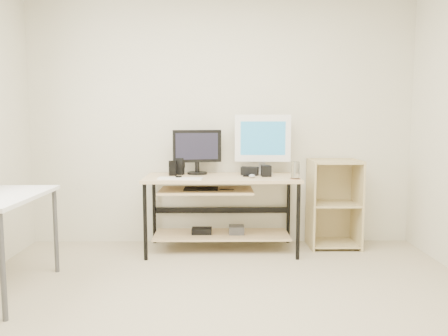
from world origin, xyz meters
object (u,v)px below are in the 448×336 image
white_imac (263,140)px  shelf_unit (333,203)px  audio_controller (173,168)px  desk (219,197)px  black_monitor (197,149)px

white_imac → shelf_unit: bearing=1.9°
shelf_unit → audio_controller: same height
audio_controller → desk: bearing=-1.7°
shelf_unit → white_imac: white_imac is taller
black_monitor → white_imac: 0.67m
desk → shelf_unit: (1.18, 0.16, -0.09)m
desk → shelf_unit: 1.19m
black_monitor → white_imac: white_imac is taller
black_monitor → white_imac: bearing=-10.8°
shelf_unit → black_monitor: size_ratio=1.83×
white_imac → audio_controller: size_ratio=4.01×
white_imac → audio_controller: (-0.90, -0.12, -0.27)m
black_monitor → audio_controller: black_monitor is taller
desk → white_imac: (0.45, 0.18, 0.56)m
desk → audio_controller: bearing=172.7°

